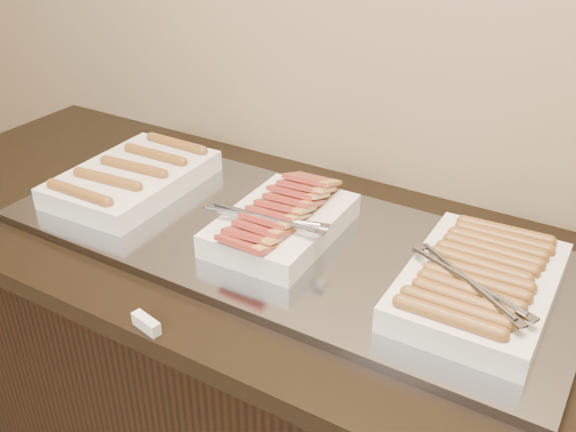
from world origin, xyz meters
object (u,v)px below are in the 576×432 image
object	(u,v)px
warming_tray	(283,239)
dish_center	(281,221)
counter	(284,398)
dish_left	(133,177)
dish_right	(479,282)

from	to	relation	value
warming_tray	dish_center	distance (m)	0.05
counter	dish_left	xyz separation A→B (m)	(-0.42, 0.00, 0.50)
dish_center	dish_right	world-z (taller)	dish_center
dish_left	dish_center	xyz separation A→B (m)	(0.41, -0.00, 0.01)
warming_tray	dish_right	xyz separation A→B (m)	(0.41, -0.00, 0.04)
dish_right	counter	bearing A→B (deg)	178.65
dish_left	dish_right	bearing A→B (deg)	-2.37
counter	dish_center	size ratio (longest dim) A/B	6.01
counter	warming_tray	bearing A→B (deg)	180.00
counter	dish_left	world-z (taller)	dish_left
dish_right	warming_tray	bearing A→B (deg)	178.65
dish_center	dish_right	bearing A→B (deg)	-1.45
dish_left	dish_right	world-z (taller)	dish_right
warming_tray	dish_right	world-z (taller)	dish_right
warming_tray	dish_left	world-z (taller)	dish_left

